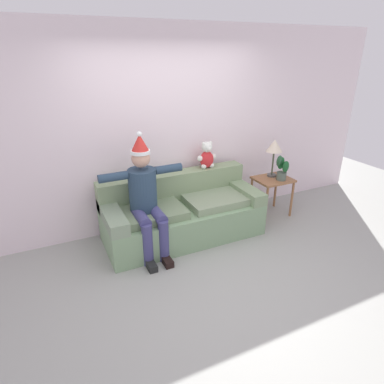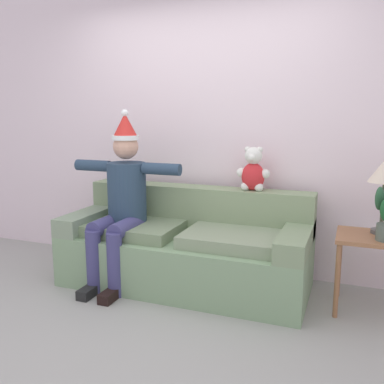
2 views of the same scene
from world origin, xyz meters
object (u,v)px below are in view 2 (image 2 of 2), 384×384
Objects in this scene: couch at (187,247)px; teddy_bear at (253,171)px; side_table at (374,249)px; person_seated at (122,197)px.

couch is 0.88m from teddy_bear.
teddy_bear is (0.51, 0.26, 0.67)m from couch.
side_table is (1.49, -0.01, 0.17)m from couch.
couch is 1.38× the size of person_seated.
side_table is at bearing -0.44° from couch.
couch is 5.48× the size of teddy_bear.
person_seated reaches higher than teddy_bear.
teddy_bear is 0.65× the size of side_table.
teddy_bear is at bearing 164.33° from side_table.
person_seated reaches higher than couch.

